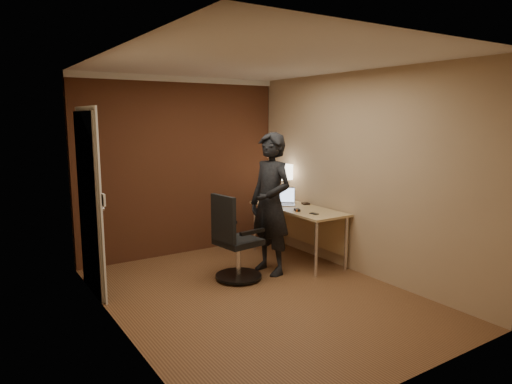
% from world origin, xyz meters
% --- Properties ---
extents(room, '(4.00, 4.00, 4.00)m').
position_xyz_m(room, '(-0.27, 1.54, 1.37)').
color(room, brown).
rests_on(room, ground).
extents(desk, '(0.60, 1.50, 0.73)m').
position_xyz_m(desk, '(1.25, 0.78, 0.60)').
color(desk, tan).
rests_on(desk, ground).
extents(desk_lamp, '(0.22, 0.22, 0.54)m').
position_xyz_m(desk_lamp, '(1.32, 1.33, 1.15)').
color(desk_lamp, silver).
rests_on(desk_lamp, desk).
extents(laptop, '(0.42, 0.40, 0.23)m').
position_xyz_m(laptop, '(1.15, 1.08, 0.79)').
color(laptop, silver).
rests_on(laptop, desk).
extents(mouse, '(0.09, 0.11, 0.03)m').
position_xyz_m(mouse, '(1.02, 0.60, 0.75)').
color(mouse, black).
rests_on(mouse, desk).
extents(phone, '(0.07, 0.12, 0.01)m').
position_xyz_m(phone, '(1.09, 0.33, 0.73)').
color(phone, black).
rests_on(phone, desk).
extents(wallet, '(0.12, 0.13, 0.02)m').
position_xyz_m(wallet, '(1.41, 0.90, 0.74)').
color(wallet, black).
rests_on(wallet, desk).
extents(office_chair, '(0.56, 0.61, 1.03)m').
position_xyz_m(office_chair, '(0.03, 0.54, 0.46)').
color(office_chair, black).
rests_on(office_chair, ground).
extents(person, '(0.50, 0.69, 1.76)m').
position_xyz_m(person, '(0.56, 0.55, 0.88)').
color(person, black).
rests_on(person, ground).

